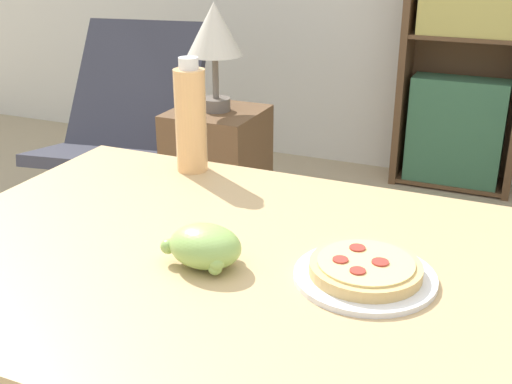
% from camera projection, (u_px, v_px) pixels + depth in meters
% --- Properties ---
extents(dining_table, '(1.37, 0.85, 0.73)m').
position_uv_depth(dining_table, '(276.00, 308.00, 1.15)').
color(dining_table, tan).
rests_on(dining_table, ground_plane).
extents(pizza_on_plate, '(0.24, 0.24, 0.04)m').
position_uv_depth(pizza_on_plate, '(365.00, 271.00, 1.06)').
color(pizza_on_plate, white).
rests_on(pizza_on_plate, dining_table).
extents(grape_bunch, '(0.14, 0.10, 0.07)m').
position_uv_depth(grape_bunch, '(205.00, 247.00, 1.10)').
color(grape_bunch, '#93BC5B').
rests_on(grape_bunch, dining_table).
extents(drink_bottle, '(0.07, 0.07, 0.27)m').
position_uv_depth(drink_bottle, '(191.00, 119.00, 1.51)').
color(drink_bottle, '#EFB270').
rests_on(drink_bottle, dining_table).
extents(lounge_chair_near, '(0.70, 0.85, 0.88)m').
position_uv_depth(lounge_chair_near, '(127.00, 164.00, 2.90)').
color(lounge_chair_near, black).
rests_on(lounge_chair_near, ground_plane).
extents(bookshelf, '(0.61, 0.25, 1.56)m').
position_uv_depth(bookshelf, '(466.00, 50.00, 3.17)').
color(bookshelf, brown).
rests_on(bookshelf, ground_plane).
extents(side_table, '(0.34, 0.34, 0.62)m').
position_uv_depth(side_table, '(218.00, 185.00, 2.59)').
color(side_table, brown).
rests_on(side_table, ground_plane).
extents(table_lamp, '(0.21, 0.21, 0.41)m').
position_uv_depth(table_lamp, '(214.00, 34.00, 2.36)').
color(table_lamp, '#665B51').
rests_on(table_lamp, side_table).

